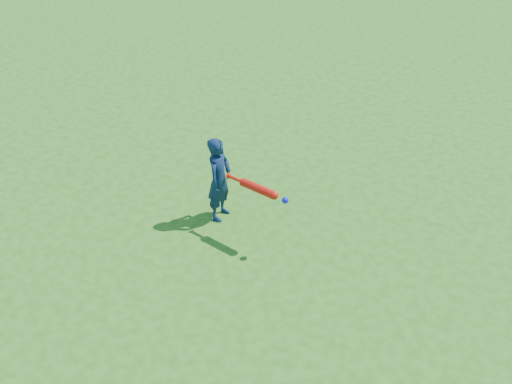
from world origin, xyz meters
TOP-DOWN VIEW (x-y plane):
  - ground at (0.00, 0.00)m, footprint 80.00×80.00m
  - child at (-0.42, 0.30)m, footprint 0.29×0.39m
  - bat_swing at (0.17, 0.20)m, footprint 0.77×0.12m

SIDE VIEW (x-z plane):
  - ground at x=0.00m, z-range 0.00..0.00m
  - child at x=-0.42m, z-range 0.00..0.97m
  - bat_swing at x=0.17m, z-range 0.58..0.67m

